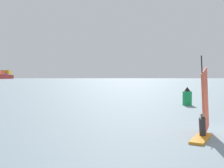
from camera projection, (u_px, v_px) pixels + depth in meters
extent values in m
cube|color=orange|center=(201.00, 138.00, 12.64)|extent=(1.57, 2.52, 0.12)
cylinder|color=black|center=(203.00, 96.00, 12.98)|extent=(0.51, 1.09, 4.05)
cube|color=#E54C2D|center=(205.00, 102.00, 13.57)|extent=(0.97, 2.20, 3.73)
cylinder|color=black|center=(204.00, 114.00, 13.19)|extent=(0.63, 1.41, 0.04)
cylinder|color=#2D2D33|center=(202.00, 127.00, 12.93)|extent=(0.51, 0.62, 0.98)
sphere|color=tan|center=(203.00, 115.00, 12.92)|extent=(0.22, 0.22, 0.22)
cube|color=#59388C|center=(1.00, 74.00, 544.43)|extent=(30.74, 34.54, 2.60)
cube|color=gold|center=(5.00, 73.00, 576.12)|extent=(30.74, 34.54, 10.40)
cylinder|color=#19994C|center=(187.00, 98.00, 28.22)|extent=(1.00, 1.00, 1.55)
cone|color=black|center=(187.00, 89.00, 28.19)|extent=(0.70, 0.70, 0.50)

